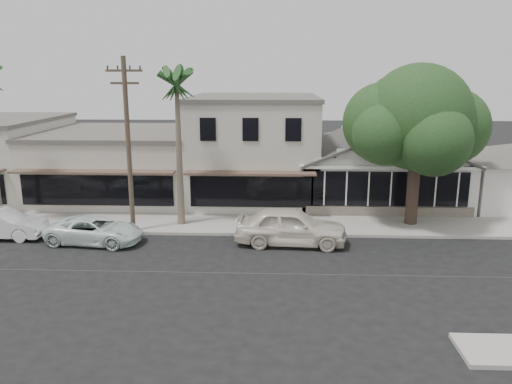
{
  "coord_description": "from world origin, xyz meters",
  "views": [
    {
      "loc": [
        -1.55,
        -19.5,
        8.19
      ],
      "look_at": [
        -2.59,
        6.0,
        2.08
      ],
      "focal_mm": 35.0,
      "sensor_mm": 36.0,
      "label": 1
    }
  ],
  "objects_px": {
    "shade_tree": "(415,120)",
    "car_1": "(1,224)",
    "car_2": "(95,230)",
    "utility_pole": "(128,142)",
    "car_0": "(291,226)"
  },
  "relations": [
    {
      "from": "car_0",
      "to": "car_1",
      "type": "relative_size",
      "value": 1.21
    },
    {
      "from": "car_1",
      "to": "shade_tree",
      "type": "bearing_deg",
      "value": -80.66
    },
    {
      "from": "utility_pole",
      "to": "car_2",
      "type": "xyz_separation_m",
      "value": [
        -1.43,
        -1.64,
        -4.13
      ]
    },
    {
      "from": "shade_tree",
      "to": "car_1",
      "type": "bearing_deg",
      "value": -171.41
    },
    {
      "from": "car_2",
      "to": "utility_pole",
      "type": "bearing_deg",
      "value": -34.21
    },
    {
      "from": "car_1",
      "to": "car_2",
      "type": "distance_m",
      "value": 5.03
    },
    {
      "from": "car_0",
      "to": "shade_tree",
      "type": "distance_m",
      "value": 8.92
    },
    {
      "from": "car_1",
      "to": "shade_tree",
      "type": "distance_m",
      "value": 22.05
    },
    {
      "from": "utility_pole",
      "to": "car_2",
      "type": "relative_size",
      "value": 1.91
    },
    {
      "from": "utility_pole",
      "to": "car_1",
      "type": "height_order",
      "value": "utility_pole"
    },
    {
      "from": "car_0",
      "to": "car_2",
      "type": "bearing_deg",
      "value": 94.67
    },
    {
      "from": "car_0",
      "to": "car_1",
      "type": "bearing_deg",
      "value": 92.05
    },
    {
      "from": "car_0",
      "to": "car_1",
      "type": "distance_m",
      "value": 14.64
    },
    {
      "from": "car_2",
      "to": "shade_tree",
      "type": "height_order",
      "value": "shade_tree"
    },
    {
      "from": "car_0",
      "to": "car_1",
      "type": "height_order",
      "value": "car_0"
    }
  ]
}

